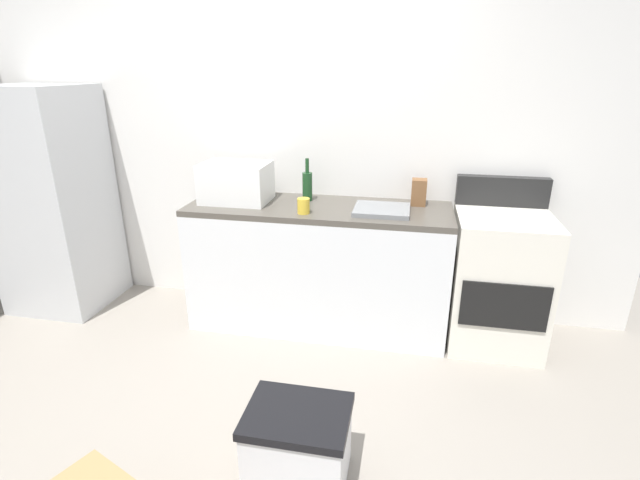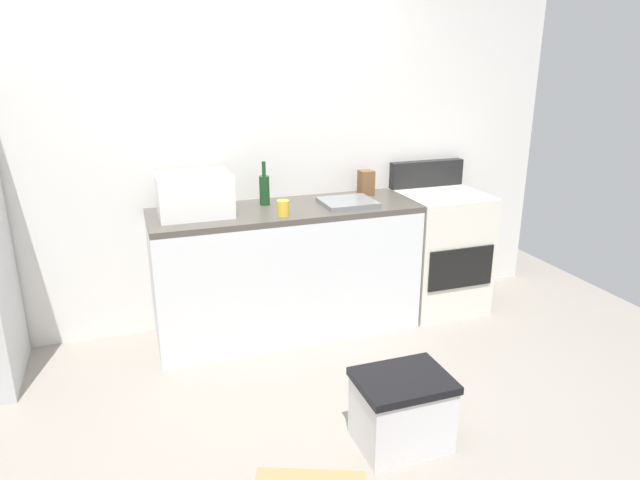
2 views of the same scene
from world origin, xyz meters
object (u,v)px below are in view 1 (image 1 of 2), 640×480
at_px(storage_bin, 298,446).
at_px(coffee_mug, 303,206).
at_px(refrigerator, 53,201).
at_px(stove_oven, 497,278).
at_px(wine_bottle, 307,185).
at_px(microwave, 236,182).
at_px(knife_block, 419,192).

bearing_deg(storage_bin, coffee_mug, 101.60).
distance_m(refrigerator, coffee_mug, 1.99).
distance_m(stove_oven, wine_bottle, 1.44).
xyz_separation_m(refrigerator, wine_bottle, (1.94, 0.18, 0.17)).
relative_size(microwave, wine_bottle, 1.53).
xyz_separation_m(refrigerator, storage_bin, (2.24, -1.36, -0.65)).
bearing_deg(refrigerator, wine_bottle, 5.16).
height_order(refrigerator, wine_bottle, refrigerator).
distance_m(stove_oven, coffee_mug, 1.38).
height_order(wine_bottle, coffee_mug, wine_bottle).
xyz_separation_m(stove_oven, wine_bottle, (-1.33, 0.12, 0.54)).
distance_m(coffee_mug, knife_block, 0.81).
xyz_separation_m(refrigerator, knife_block, (2.72, 0.21, 0.15)).
bearing_deg(microwave, coffee_mug, -20.36).
xyz_separation_m(wine_bottle, knife_block, (0.77, 0.04, -0.02)).
xyz_separation_m(microwave, coffee_mug, (0.53, -0.20, -0.09)).
distance_m(stove_oven, microwave, 1.90).
distance_m(refrigerator, storage_bin, 2.70).
height_order(knife_block, storage_bin, knife_block).
bearing_deg(wine_bottle, microwave, -166.98).
height_order(coffee_mug, knife_block, knife_block).
bearing_deg(knife_block, storage_bin, -106.85).
distance_m(microwave, wine_bottle, 0.50).
bearing_deg(storage_bin, refrigerator, 148.71).
bearing_deg(stove_oven, storage_bin, -126.04).
bearing_deg(knife_block, coffee_mug, -154.76).
xyz_separation_m(wine_bottle, coffee_mug, (0.04, -0.31, -0.06)).
relative_size(microwave, knife_block, 2.56).
relative_size(wine_bottle, storage_bin, 0.65).
distance_m(microwave, storage_bin, 1.83).
distance_m(wine_bottle, coffee_mug, 0.32).
height_order(refrigerator, microwave, refrigerator).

